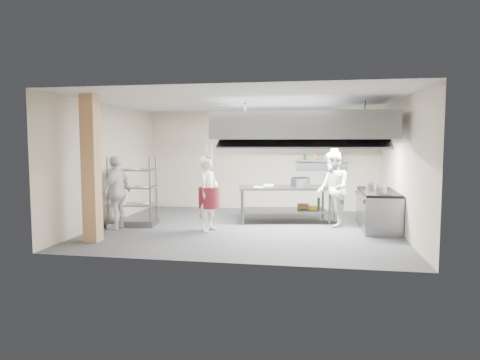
% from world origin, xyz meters
% --- Properties ---
extents(floor, '(7.00, 7.00, 0.00)m').
position_xyz_m(floor, '(0.00, 0.00, 0.00)').
color(floor, '#353537').
rests_on(floor, ground).
extents(ceiling, '(7.00, 7.00, 0.00)m').
position_xyz_m(ceiling, '(0.00, 0.00, 3.00)').
color(ceiling, silver).
rests_on(ceiling, wall_back).
extents(wall_back, '(7.00, 0.00, 7.00)m').
position_xyz_m(wall_back, '(0.00, 3.00, 1.50)').
color(wall_back, '#B5A790').
rests_on(wall_back, ground).
extents(wall_left, '(0.00, 6.00, 6.00)m').
position_xyz_m(wall_left, '(-3.50, 0.00, 1.50)').
color(wall_left, '#B5A790').
rests_on(wall_left, ground).
extents(wall_right, '(0.00, 6.00, 6.00)m').
position_xyz_m(wall_right, '(3.50, 0.00, 1.50)').
color(wall_right, '#B5A790').
rests_on(wall_right, ground).
extents(column, '(0.30, 0.30, 3.00)m').
position_xyz_m(column, '(-2.90, -1.90, 1.50)').
color(column, tan).
rests_on(column, floor).
extents(exhaust_hood, '(4.00, 2.50, 0.60)m').
position_xyz_m(exhaust_hood, '(1.30, 0.40, 2.40)').
color(exhaust_hood, gray).
rests_on(exhaust_hood, ceiling).
extents(hood_strip_a, '(1.60, 0.12, 0.04)m').
position_xyz_m(hood_strip_a, '(0.40, 0.40, 2.08)').
color(hood_strip_a, white).
rests_on(hood_strip_a, exhaust_hood).
extents(hood_strip_b, '(1.60, 0.12, 0.04)m').
position_xyz_m(hood_strip_b, '(2.20, 0.40, 2.08)').
color(hood_strip_b, white).
rests_on(hood_strip_b, exhaust_hood).
extents(wall_shelf, '(1.50, 0.28, 0.04)m').
position_xyz_m(wall_shelf, '(1.80, 2.84, 1.50)').
color(wall_shelf, gray).
rests_on(wall_shelf, wall_back).
extents(island, '(2.46, 1.38, 0.91)m').
position_xyz_m(island, '(0.83, 1.00, 0.46)').
color(island, slate).
rests_on(island, floor).
extents(island_worktop, '(2.46, 1.38, 0.06)m').
position_xyz_m(island_worktop, '(0.83, 1.00, 0.88)').
color(island_worktop, gray).
rests_on(island_worktop, island).
extents(island_undershelf, '(2.26, 1.25, 0.04)m').
position_xyz_m(island_undershelf, '(0.83, 1.00, 0.30)').
color(island_undershelf, slate).
rests_on(island_undershelf, island).
extents(pass_rack, '(1.19, 0.76, 1.70)m').
position_xyz_m(pass_rack, '(-2.80, -0.13, 0.85)').
color(pass_rack, gray).
rests_on(pass_rack, floor).
extents(cooking_range, '(0.80, 2.00, 0.84)m').
position_xyz_m(cooking_range, '(3.08, 0.50, 0.42)').
color(cooking_range, gray).
rests_on(cooking_range, floor).
extents(range_top, '(0.78, 1.96, 0.06)m').
position_xyz_m(range_top, '(3.08, 0.50, 0.87)').
color(range_top, black).
rests_on(range_top, cooking_range).
extents(chef_head, '(0.59, 0.73, 1.72)m').
position_xyz_m(chef_head, '(-0.81, -0.47, 0.86)').
color(chef_head, white).
rests_on(chef_head, floor).
extents(chef_line, '(0.89, 1.03, 1.83)m').
position_xyz_m(chef_line, '(2.03, 0.60, 0.92)').
color(chef_line, white).
rests_on(chef_line, floor).
extents(chef_plating, '(0.55, 1.06, 1.73)m').
position_xyz_m(chef_plating, '(-3.00, -0.56, 0.87)').
color(chef_plating, silver).
rests_on(chef_plating, floor).
extents(griddle, '(0.51, 0.48, 0.20)m').
position_xyz_m(griddle, '(1.23, 1.24, 1.01)').
color(griddle, slate).
rests_on(griddle, island_worktop).
extents(wicker_basket, '(0.29, 0.21, 0.13)m').
position_xyz_m(wicker_basket, '(1.31, 1.18, 0.38)').
color(wicker_basket, olive).
rests_on(wicker_basket, island_undershelf).
extents(stockpot, '(0.24, 0.24, 0.17)m').
position_xyz_m(stockpot, '(2.90, 0.42, 0.98)').
color(stockpot, gray).
rests_on(stockpot, range_top).
extents(plate_stack, '(0.28, 0.28, 0.05)m').
position_xyz_m(plate_stack, '(-2.80, -0.13, 0.55)').
color(plate_stack, white).
rests_on(plate_stack, pass_rack).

